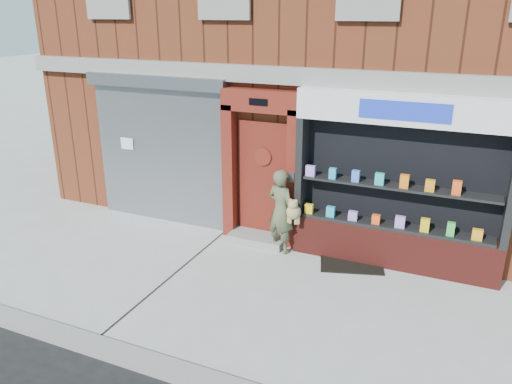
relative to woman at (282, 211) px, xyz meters
The scene contains 8 objects.
ground 1.75m from the woman, 82.36° to the right, with size 80.00×80.00×0.00m, color #9E9E99.
curb 3.77m from the woman, 86.79° to the right, with size 60.00×0.30×0.12m, color gray.
building 5.49m from the woman, 87.34° to the left, with size 12.00×8.16×8.00m.
shutter_bay 2.97m from the woman, behind, with size 3.10×0.30×3.04m.
red_door_bay 0.92m from the woman, 149.69° to the left, with size 1.52×0.58×2.90m.
pharmacy_bay 2.06m from the woman, ahead, with size 3.50×0.41×3.00m.
woman is the anchor object (origin of this frame).
doormat 1.53m from the woman, ahead, with size 1.07×0.75×0.03m, color black.
Camera 1 is at (2.71, -6.30, 4.20)m, focal length 35.00 mm.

